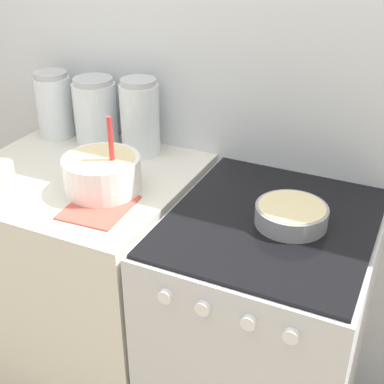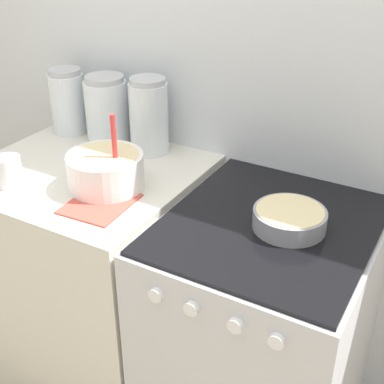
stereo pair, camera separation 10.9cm
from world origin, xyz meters
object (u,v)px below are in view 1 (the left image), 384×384
Objects in this scene: baking_pan at (291,215)px; tin_can at (2,178)px; storage_jar_left at (55,109)px; storage_jar_right at (140,122)px; storage_jar_middle at (96,116)px; stove at (262,335)px; mixing_bowl at (102,172)px.

tin_can reaches higher than baking_pan.
tin_can is (0.14, -0.46, -0.06)m from storage_jar_left.
baking_pan is 0.75× the size of storage_jar_right.
baking_pan is 0.87m from storage_jar_middle.
tin_can is (-0.24, -0.46, -0.07)m from storage_jar_right.
storage_jar_left is (-1.02, 0.25, 0.08)m from baking_pan.
storage_jar_right reaches higher than baking_pan.
storage_jar_middle is at bearing 163.38° from baking_pan.
storage_jar_left is at bearing 166.36° from baking_pan.
baking_pan is at bearing 0.15° from stove.
stove is at bearing 6.58° from mixing_bowl.
storage_jar_right is at bearing 61.87° from tin_can.
stove is at bearing 14.12° from tin_can.
mixing_bowl is at bearing -174.01° from baking_pan.
mixing_bowl is at bearing 27.24° from tin_can.
stove is 1.15m from storage_jar_left.
stove is 0.99m from storage_jar_middle.
storage_jar_middle reaches higher than stove.
tin_can is at bearing -73.06° from storage_jar_left.
storage_jar_right reaches higher than tin_can.
baking_pan is at bearing 5.99° from mixing_bowl.
mixing_bowl is (-0.55, -0.06, 0.52)m from stove.
storage_jar_right is (-0.58, 0.25, 0.58)m from stove.
stove is at bearing -179.85° from baking_pan.
baking_pan reaches higher than stove.
storage_jar_right is at bearing 156.96° from stove.
storage_jar_right is (-0.64, 0.25, 0.09)m from baking_pan.
mixing_bowl reaches higher than baking_pan.
storage_jar_right is 0.52m from tin_can.
storage_jar_middle reaches higher than storage_jar_left.
storage_jar_left is at bearing 165.60° from stove.
storage_jar_left is (-0.97, 0.25, 0.57)m from stove.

